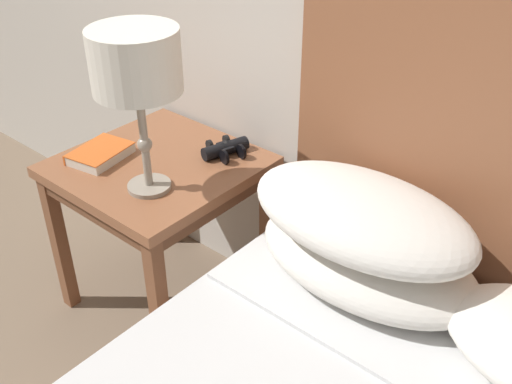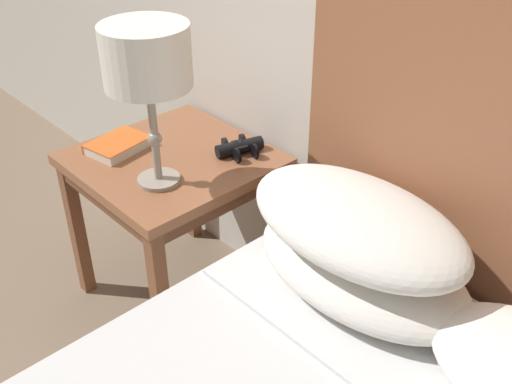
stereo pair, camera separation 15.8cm
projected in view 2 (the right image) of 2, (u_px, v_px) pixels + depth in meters
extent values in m
cube|color=brown|center=(172.00, 161.00, 1.96)|extent=(0.58, 0.58, 0.04)
cube|color=brown|center=(173.00, 173.00, 1.98)|extent=(0.55, 0.55, 0.05)
cube|color=brown|center=(77.00, 230.00, 2.13)|extent=(0.04, 0.04, 0.54)
cube|color=brown|center=(161.00, 303.00, 1.81)|extent=(0.04, 0.04, 0.54)
cube|color=brown|center=(191.00, 179.00, 2.42)|extent=(0.04, 0.04, 0.54)
cube|color=brown|center=(280.00, 235.00, 2.10)|extent=(0.04, 0.04, 0.54)
cube|color=silver|center=(417.00, 369.00, 1.32)|extent=(1.16, 0.28, 0.01)
cube|color=brown|center=(509.00, 254.00, 1.45)|extent=(1.27, 0.06, 1.25)
ellipsoid|color=silver|center=(360.00, 268.00, 1.50)|extent=(0.60, 0.36, 0.15)
ellipsoid|color=silver|center=(356.00, 222.00, 1.45)|extent=(0.60, 0.36, 0.15)
cylinder|color=gray|center=(159.00, 180.00, 1.81)|extent=(0.13, 0.13, 0.01)
cylinder|color=gray|center=(154.00, 134.00, 1.73)|extent=(0.02, 0.02, 0.30)
sphere|color=gray|center=(155.00, 138.00, 1.74)|extent=(0.04, 0.04, 0.04)
cylinder|color=silver|center=(146.00, 56.00, 1.60)|extent=(0.25, 0.25, 0.17)
cube|color=silver|center=(118.00, 146.00, 1.98)|extent=(0.17, 0.21, 0.03)
cube|color=orange|center=(118.00, 141.00, 1.97)|extent=(0.17, 0.21, 0.00)
cube|color=orange|center=(104.00, 140.00, 2.01)|extent=(0.04, 0.19, 0.03)
cylinder|color=black|center=(231.00, 149.00, 1.95)|extent=(0.07, 0.10, 0.04)
cylinder|color=black|center=(237.00, 156.00, 1.91)|extent=(0.05, 0.02, 0.05)
cylinder|color=black|center=(225.00, 143.00, 1.98)|extent=(0.04, 0.02, 0.04)
cylinder|color=black|center=(248.00, 145.00, 1.97)|extent=(0.07, 0.10, 0.04)
cylinder|color=black|center=(255.00, 151.00, 1.93)|extent=(0.05, 0.02, 0.05)
cylinder|color=black|center=(242.00, 139.00, 2.00)|extent=(0.04, 0.02, 0.04)
cube|color=black|center=(239.00, 145.00, 1.95)|extent=(0.07, 0.05, 0.01)
cylinder|color=black|center=(239.00, 144.00, 1.95)|extent=(0.02, 0.02, 0.02)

